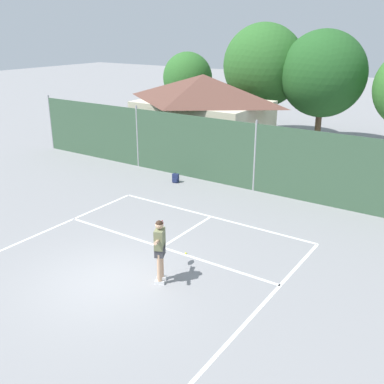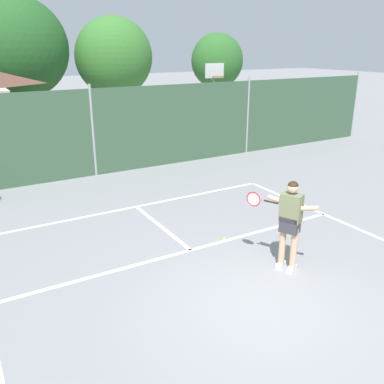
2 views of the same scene
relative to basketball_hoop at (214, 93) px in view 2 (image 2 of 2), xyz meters
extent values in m
plane|color=gray|center=(-5.89, -10.63, -2.31)|extent=(120.00, 120.00, 0.00)
cube|color=white|center=(-5.89, -5.13, -2.31)|extent=(8.20, 0.10, 0.01)
cube|color=white|center=(-5.89, -8.15, -2.31)|extent=(8.20, 0.10, 0.01)
cube|color=white|center=(-5.89, -6.67, -2.31)|extent=(0.10, 2.97, 0.01)
cube|color=#38563D|center=(-5.89, -1.63, -0.85)|extent=(26.00, 0.05, 2.93)
cylinder|color=#99999E|center=(-5.89, -1.63, -0.77)|extent=(0.09, 0.09, 3.08)
cylinder|color=#99999E|center=(0.61, -1.63, -0.77)|extent=(0.09, 0.09, 3.08)
cylinder|color=#99999E|center=(7.11, -1.63, -0.77)|extent=(0.09, 0.09, 3.08)
cylinder|color=#9E9EA3|center=(0.00, 0.06, -0.79)|extent=(0.12, 0.12, 3.05)
cube|color=white|center=(0.00, -0.04, 0.94)|extent=(0.90, 0.06, 0.60)
torus|color=#D85919|center=(0.00, -0.31, 0.72)|extent=(0.48, 0.48, 0.02)
cylinder|color=brown|center=(-6.45, 7.94, -1.29)|extent=(0.36, 0.36, 2.03)
ellipsoid|color=#235623|center=(-6.45, 7.94, 1.83)|extent=(4.96, 4.46, 4.96)
cylinder|color=brown|center=(-1.46, 7.94, -1.40)|extent=(0.36, 0.36, 1.82)
ellipsoid|color=#38752D|center=(-1.46, 7.94, 1.34)|extent=(4.32, 3.89, 4.32)
cylinder|color=brown|center=(5.44, 7.94, -1.36)|extent=(0.36, 0.36, 1.89)
ellipsoid|color=#2D6628|center=(5.44, 7.94, 1.03)|extent=(3.40, 3.06, 3.40)
cube|color=silver|center=(-4.58, -9.93, -2.26)|extent=(0.29, 0.22, 0.10)
cube|color=silver|center=(-4.69, -9.71, -2.26)|extent=(0.29, 0.22, 0.10)
cylinder|color=tan|center=(-4.58, -9.93, -1.80)|extent=(0.13, 0.13, 0.82)
cylinder|color=tan|center=(-4.69, -9.71, -1.80)|extent=(0.13, 0.13, 0.82)
cube|color=#38383D|center=(-4.64, -9.82, -1.33)|extent=(0.37, 0.43, 0.32)
cube|color=#6B704C|center=(-4.64, -9.82, -0.99)|extent=(0.39, 0.46, 0.56)
sphere|color=tan|center=(-4.64, -9.82, -0.58)|extent=(0.22, 0.22, 0.22)
sphere|color=black|center=(-4.64, -9.82, -0.56)|extent=(0.21, 0.21, 0.21)
cylinder|color=tan|center=(-4.74, -9.65, -0.89)|extent=(0.32, 0.54, 0.17)
cylinder|color=tan|center=(-4.52, -10.07, -0.94)|extent=(0.30, 0.50, 0.22)
cylinder|color=black|center=(-4.85, -9.48, -0.94)|extent=(0.16, 0.29, 0.04)
torus|color=red|center=(-5.04, -9.18, -0.94)|extent=(0.15, 0.29, 0.30)
cylinder|color=silver|center=(-5.04, -9.18, -0.94)|extent=(0.12, 0.24, 0.26)
sphere|color=#CCE033|center=(-4.97, -8.11, -2.28)|extent=(0.07, 0.07, 0.07)
camera|label=1|loc=(2.21, -18.42, 4.37)|focal=42.24mm
camera|label=2|loc=(-9.99, -15.22, 1.93)|focal=38.87mm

